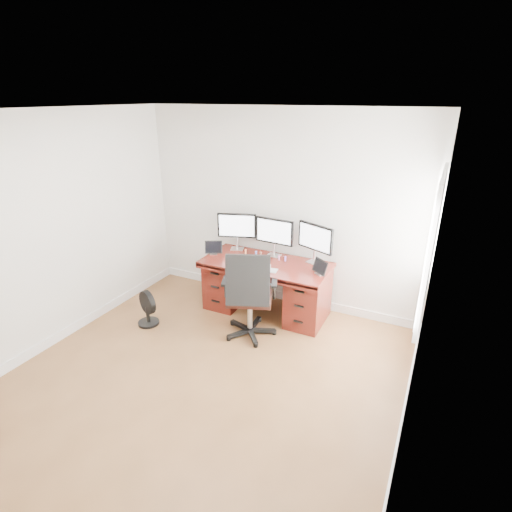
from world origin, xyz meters
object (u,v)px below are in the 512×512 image
at_px(desk, 267,285).
at_px(monitor_center, 274,233).
at_px(floor_fan, 147,309).
at_px(office_chair, 249,309).
at_px(keyboard, 260,266).

bearing_deg(desk, monitor_center, 90.02).
bearing_deg(floor_fan, office_chair, 35.12).
height_order(desk, floor_fan, desk).
relative_size(office_chair, keyboard, 4.12).
bearing_deg(keyboard, monitor_center, 64.80).
bearing_deg(monitor_center, floor_fan, -131.61).
distance_m(floor_fan, monitor_center, 1.96).
bearing_deg(desk, keyboard, -92.28).
height_order(office_chair, keyboard, office_chair).
bearing_deg(office_chair, floor_fan, 172.56).
xyz_separation_m(office_chair, keyboard, (-0.08, 0.47, 0.37)).
distance_m(desk, keyboard, 0.41).
bearing_deg(keyboard, office_chair, -104.19).
relative_size(desk, keyboard, 6.03).
bearing_deg(floor_fan, keyboard, 53.73).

